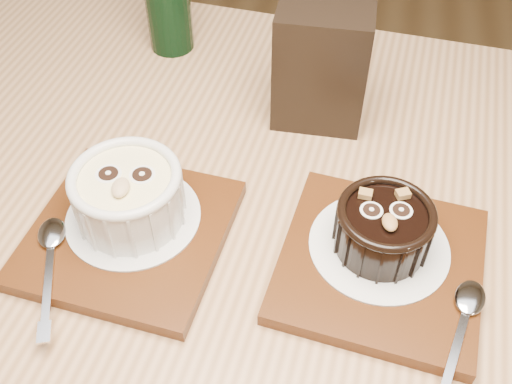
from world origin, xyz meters
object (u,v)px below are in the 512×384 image
(table, at_px, (239,287))
(ramekin_white, at_px, (128,194))
(tray_right, at_px, (380,265))
(condiment_stand, at_px, (321,69))
(tray_left, at_px, (129,233))
(ramekin_dark, at_px, (384,227))

(table, distance_m, ramekin_white, 0.17)
(tray_right, distance_m, condiment_stand, 0.23)
(ramekin_white, bearing_deg, tray_right, -10.23)
(tray_right, xyz_separation_m, condiment_stand, (-0.08, 0.20, 0.06))
(tray_left, xyz_separation_m, ramekin_white, (0.00, 0.01, 0.04))
(ramekin_white, distance_m, condiment_stand, 0.25)
(table, xyz_separation_m, tray_right, (0.14, -0.01, 0.10))
(tray_right, height_order, condiment_stand, condiment_stand)
(condiment_stand, bearing_deg, tray_right, -67.25)
(ramekin_white, height_order, ramekin_dark, ramekin_white)
(tray_right, bearing_deg, ramekin_dark, 101.65)
(table, distance_m, ramekin_dark, 0.19)
(tray_left, bearing_deg, ramekin_white, 88.17)
(ramekin_white, distance_m, ramekin_dark, 0.24)
(table, relative_size, ramekin_dark, 14.37)
(tray_left, height_order, condiment_stand, condiment_stand)
(condiment_stand, bearing_deg, ramekin_dark, -66.43)
(tray_left, xyz_separation_m, tray_right, (0.24, 0.01, 0.00))
(tray_left, height_order, ramekin_dark, ramekin_dark)
(tray_left, distance_m, condiment_stand, 0.27)
(condiment_stand, bearing_deg, ramekin_white, -127.77)
(table, bearing_deg, tray_left, -166.68)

